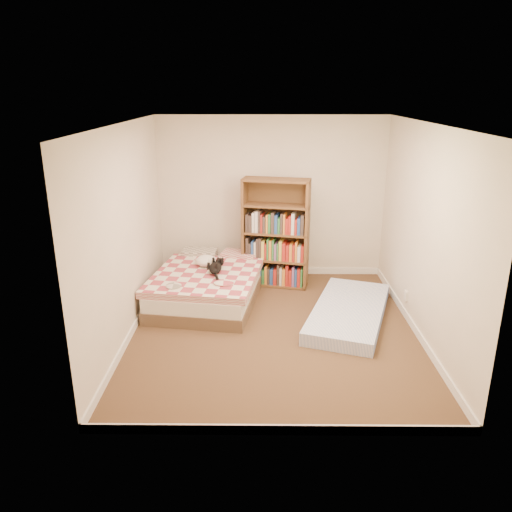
{
  "coord_description": "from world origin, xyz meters",
  "views": [
    {
      "loc": [
        -0.18,
        -5.62,
        2.87
      ],
      "look_at": [
        -0.23,
        0.3,
        0.87
      ],
      "focal_mm": 35.0,
      "sensor_mm": 36.0,
      "label": 1
    }
  ],
  "objects_px": {
    "black_cat": "(216,267)",
    "white_dog": "(206,261)",
    "bookshelf": "(275,247)",
    "floor_mattress": "(349,312)",
    "bed": "(209,284)"
  },
  "relations": [
    {
      "from": "black_cat",
      "to": "white_dog",
      "type": "distance_m",
      "value": 0.27
    },
    {
      "from": "floor_mattress",
      "to": "black_cat",
      "type": "xyz_separation_m",
      "value": [
        -1.78,
        0.53,
        0.43
      ]
    },
    {
      "from": "bookshelf",
      "to": "floor_mattress",
      "type": "relative_size",
      "value": 0.86
    },
    {
      "from": "floor_mattress",
      "to": "black_cat",
      "type": "relative_size",
      "value": 2.92
    },
    {
      "from": "bed",
      "to": "bookshelf",
      "type": "distance_m",
      "value": 1.19
    },
    {
      "from": "bookshelf",
      "to": "floor_mattress",
      "type": "distance_m",
      "value": 1.61
    },
    {
      "from": "bed",
      "to": "floor_mattress",
      "type": "bearing_deg",
      "value": -9.26
    },
    {
      "from": "bed",
      "to": "floor_mattress",
      "type": "distance_m",
      "value": 2.0
    },
    {
      "from": "bed",
      "to": "floor_mattress",
      "type": "xyz_separation_m",
      "value": [
        1.9,
        -0.61,
        -0.14
      ]
    },
    {
      "from": "black_cat",
      "to": "white_dog",
      "type": "height_order",
      "value": "white_dog"
    },
    {
      "from": "bookshelf",
      "to": "white_dog",
      "type": "height_order",
      "value": "bookshelf"
    },
    {
      "from": "floor_mattress",
      "to": "white_dog",
      "type": "height_order",
      "value": "white_dog"
    },
    {
      "from": "bed",
      "to": "bookshelf",
      "type": "bearing_deg",
      "value": 40.62
    },
    {
      "from": "bookshelf",
      "to": "white_dog",
      "type": "distance_m",
      "value": 1.1
    },
    {
      "from": "bed",
      "to": "black_cat",
      "type": "distance_m",
      "value": 0.32
    }
  ]
}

